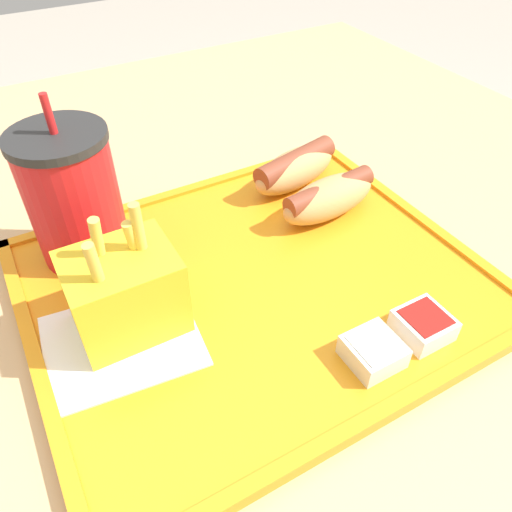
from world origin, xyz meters
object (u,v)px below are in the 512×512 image
at_px(hot_dog_near, 329,197).
at_px(hot_dog_far, 295,167).
at_px(fries_carton, 125,292).
at_px(sauce_cup_mayo, 373,351).
at_px(sauce_cup_ketchup, 423,325).
at_px(soda_cup, 73,197).

bearing_deg(hot_dog_near, hot_dog_far, 90.00).
bearing_deg(fries_carton, sauce_cup_mayo, -40.30).
bearing_deg(hot_dog_far, sauce_cup_ketchup, -96.66).
relative_size(hot_dog_near, sauce_cup_mayo, 2.97).
xyz_separation_m(hot_dog_near, sauce_cup_mayo, (-0.08, -0.18, -0.01)).
bearing_deg(soda_cup, fries_carton, -86.57).
bearing_deg(soda_cup, sauce_cup_mayo, -56.60).
relative_size(soda_cup, sauce_cup_ketchup, 3.99).
bearing_deg(soda_cup, hot_dog_near, -15.68).
distance_m(fries_carton, sauce_cup_ketchup, 0.25).
distance_m(hot_dog_far, fries_carton, 0.27).
height_order(hot_dog_near, fries_carton, fries_carton).
bearing_deg(hot_dog_near, sauce_cup_ketchup, -99.14).
bearing_deg(sauce_cup_ketchup, soda_cup, 131.42).
bearing_deg(sauce_cup_mayo, fries_carton, 139.70).
xyz_separation_m(hot_dog_far, sauce_cup_ketchup, (-0.03, -0.25, -0.01)).
xyz_separation_m(soda_cup, sauce_cup_mayo, (0.16, -0.25, -0.06)).
relative_size(fries_carton, sauce_cup_ketchup, 2.82).
distance_m(soda_cup, sauce_cup_mayo, 0.30).
bearing_deg(sauce_cup_mayo, sauce_cup_ketchup, 0.85).
relative_size(soda_cup, hot_dog_near, 1.34).
bearing_deg(sauce_cup_ketchup, sauce_cup_mayo, -179.15).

